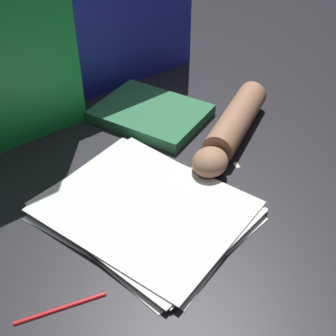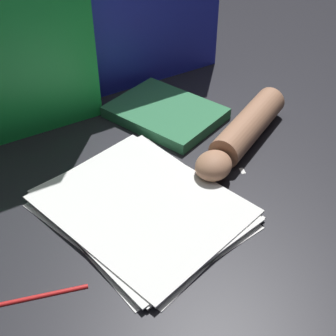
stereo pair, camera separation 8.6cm
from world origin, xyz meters
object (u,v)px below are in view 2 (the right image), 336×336
hand_forearm (242,133)px  scissors (194,174)px  book_closed (165,113)px  paper_stack (143,207)px

hand_forearm → scissors: bearing=-178.6°
book_closed → hand_forearm: 0.20m
scissors → paper_stack: bearing=-178.3°
hand_forearm → book_closed: bearing=103.0°
scissors → hand_forearm: 0.15m
book_closed → hand_forearm: (0.04, -0.19, 0.02)m
paper_stack → hand_forearm: hand_forearm is taller
paper_stack → scissors: (0.14, 0.00, -0.00)m
book_closed → scissors: (-0.10, -0.20, -0.01)m
paper_stack → book_closed: (0.24, 0.20, 0.01)m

